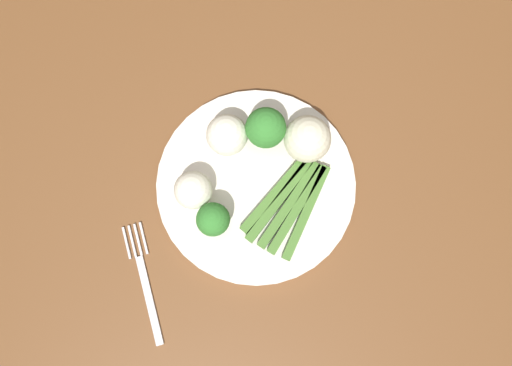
% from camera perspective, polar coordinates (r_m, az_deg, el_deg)
% --- Properties ---
extents(ground_plane, '(6.00, 6.00, 0.02)m').
position_cam_1_polar(ground_plane, '(1.44, 1.59, -8.25)').
color(ground_plane, '#B7A88E').
extents(dining_table, '(1.29, 0.96, 0.76)m').
position_cam_1_polar(dining_table, '(0.78, 2.93, -4.98)').
color(dining_table, brown).
rests_on(dining_table, ground_plane).
extents(plate, '(0.28, 0.28, 0.01)m').
position_cam_1_polar(plate, '(0.68, 0.00, -0.22)').
color(plate, silver).
rests_on(plate, dining_table).
extents(asparagus_bundle, '(0.15, 0.13, 0.01)m').
position_cam_1_polar(asparagus_bundle, '(0.66, 3.98, -2.43)').
color(asparagus_bundle, '#47752D').
rests_on(asparagus_bundle, plate).
extents(broccoli_outer_edge, '(0.06, 0.06, 0.07)m').
position_cam_1_polar(broccoli_outer_edge, '(0.65, 1.15, 6.46)').
color(broccoli_outer_edge, '#609E3D').
rests_on(broccoli_outer_edge, plate).
extents(broccoli_back, '(0.04, 0.04, 0.05)m').
position_cam_1_polar(broccoli_back, '(0.63, -5.06, -4.29)').
color(broccoli_back, '#609E3D').
rests_on(broccoli_back, plate).
extents(cauliflower_back_right, '(0.06, 0.06, 0.06)m').
position_cam_1_polar(cauliflower_back_right, '(0.66, 6.05, 5.15)').
color(cauliflower_back_right, beige).
rests_on(cauliflower_back_right, plate).
extents(cauliflower_left, '(0.06, 0.06, 0.06)m').
position_cam_1_polar(cauliflower_left, '(0.66, -3.42, 5.64)').
color(cauliflower_left, white).
rests_on(cauliflower_left, plate).
extents(cauliflower_edge, '(0.05, 0.05, 0.05)m').
position_cam_1_polar(cauliflower_edge, '(0.65, -7.38, -0.83)').
color(cauliflower_edge, white).
rests_on(cauliflower_edge, plate).
extents(fork, '(0.04, 0.17, 0.00)m').
position_cam_1_polar(fork, '(0.68, -12.89, -11.17)').
color(fork, silver).
rests_on(fork, dining_table).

